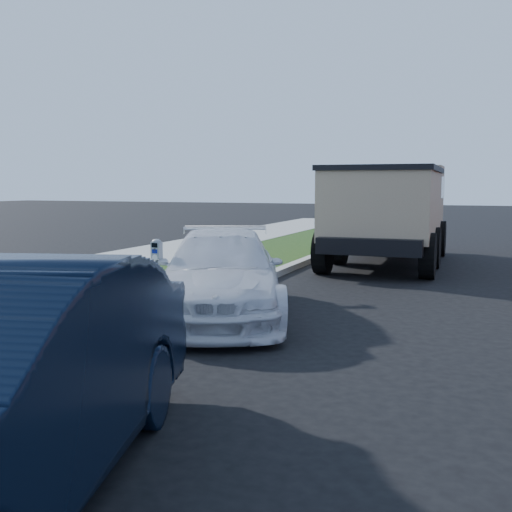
% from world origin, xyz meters
% --- Properties ---
extents(ground, '(120.00, 120.00, 0.00)m').
position_xyz_m(ground, '(0.00, 0.00, 0.00)').
color(ground, black).
rests_on(ground, ground).
extents(streetside, '(6.12, 50.00, 0.15)m').
position_xyz_m(streetside, '(-5.57, 2.00, 0.07)').
color(streetside, gray).
rests_on(streetside, ground).
extents(parking_meter, '(0.17, 0.12, 1.19)m').
position_xyz_m(parking_meter, '(-2.71, 0.15, 0.97)').
color(parking_meter, '#3F4247').
rests_on(parking_meter, ground).
extents(white_wagon, '(3.61, 5.11, 1.37)m').
position_xyz_m(white_wagon, '(-2.01, 1.03, 0.69)').
color(white_wagon, silver).
rests_on(white_wagon, ground).
extents(dump_truck, '(2.93, 6.96, 2.69)m').
position_xyz_m(dump_truck, '(-0.55, 8.89, 1.52)').
color(dump_truck, black).
rests_on(dump_truck, ground).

